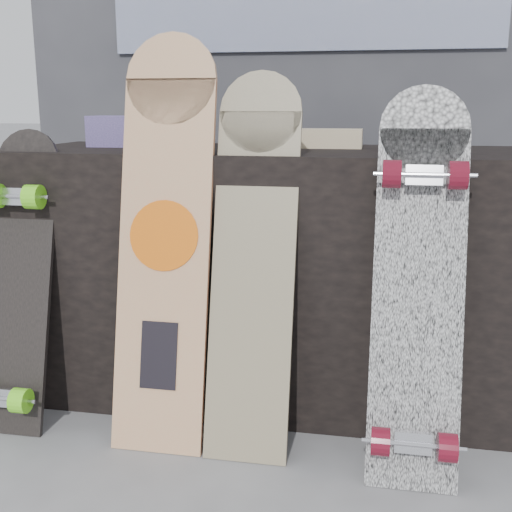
% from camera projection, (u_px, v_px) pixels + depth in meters
% --- Properties ---
extents(ground, '(60.00, 60.00, 0.00)m').
position_uv_depth(ground, '(241.00, 465.00, 1.71)').
color(ground, slate).
rests_on(ground, ground).
extents(vendor_table, '(1.60, 0.60, 0.80)m').
position_uv_depth(vendor_table, '(272.00, 273.00, 2.10)').
color(vendor_table, black).
rests_on(vendor_table, ground).
extents(booth, '(2.40, 0.22, 2.20)m').
position_uv_depth(booth, '(305.00, 65.00, 2.75)').
color(booth, '#36363B').
rests_on(booth, ground).
extents(merch_box_purple, '(0.18, 0.12, 0.10)m').
position_uv_depth(merch_box_purple, '(118.00, 131.00, 2.12)').
color(merch_box_purple, navy).
rests_on(merch_box_purple, vendor_table).
extents(merch_box_small, '(0.14, 0.14, 0.12)m').
position_uv_depth(merch_box_small, '(423.00, 131.00, 1.87)').
color(merch_box_small, navy).
rests_on(merch_box_small, vendor_table).
extents(merch_box_flat, '(0.22, 0.10, 0.06)m').
position_uv_depth(merch_box_flat, '(328.00, 138.00, 2.06)').
color(merch_box_flat, '#D1B78C').
rests_on(merch_box_flat, vendor_table).
extents(longboard_geisha, '(0.26, 0.28, 1.13)m').
position_uv_depth(longboard_geisha, '(165.00, 230.00, 1.77)').
color(longboard_geisha, '#C4B884').
rests_on(longboard_geisha, ground).
extents(longboard_celtic, '(0.23, 0.29, 1.03)m').
position_uv_depth(longboard_celtic, '(254.00, 252.00, 1.74)').
color(longboard_celtic, beige).
rests_on(longboard_celtic, ground).
extents(longboard_cascadia, '(0.23, 0.34, 0.99)m').
position_uv_depth(longboard_cascadia, '(419.00, 280.00, 1.60)').
color(longboard_cascadia, white).
rests_on(longboard_cascadia, ground).
extents(skateboard_dark, '(0.20, 0.32, 0.87)m').
position_uv_depth(skateboard_dark, '(17.00, 278.00, 1.87)').
color(skateboard_dark, black).
rests_on(skateboard_dark, ground).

